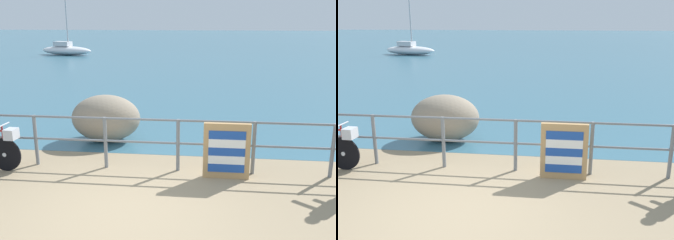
# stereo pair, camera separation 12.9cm
# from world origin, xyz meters

# --- Properties ---
(ground_plane) EXTENTS (120.00, 120.00, 0.10)m
(ground_plane) POSITION_xyz_m (0.00, 20.00, -0.05)
(ground_plane) COLOR #937F60
(sea_surface) EXTENTS (120.00, 90.00, 0.01)m
(sea_surface) POSITION_xyz_m (0.00, 47.54, 0.00)
(sea_surface) COLOR #38667A
(sea_surface) RESTS_ON ground_plane
(promenade_railing) EXTENTS (9.95, 0.07, 1.02)m
(promenade_railing) POSITION_xyz_m (-0.00, 1.74, 0.64)
(promenade_railing) COLOR slate
(promenade_railing) RESTS_ON ground_plane
(folded_deckchair_stack) EXTENTS (0.84, 0.10, 1.04)m
(folded_deckchair_stack) POSITION_xyz_m (1.61, 1.48, 0.52)
(folded_deckchair_stack) COLOR tan
(folded_deckchair_stack) RESTS_ON ground_plane
(breakwater_boulder_main) EXTENTS (1.64, 1.22, 1.10)m
(breakwater_boulder_main) POSITION_xyz_m (-1.16, 3.41, 0.55)
(breakwater_boulder_main) COLOR gray
(breakwater_boulder_main) RESTS_ON ground
(sailboat) EXTENTS (4.57, 2.16, 4.90)m
(sailboat) POSITION_xyz_m (-10.28, 24.49, 0.42)
(sailboat) COLOR white
(sailboat) RESTS_ON sea_surface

